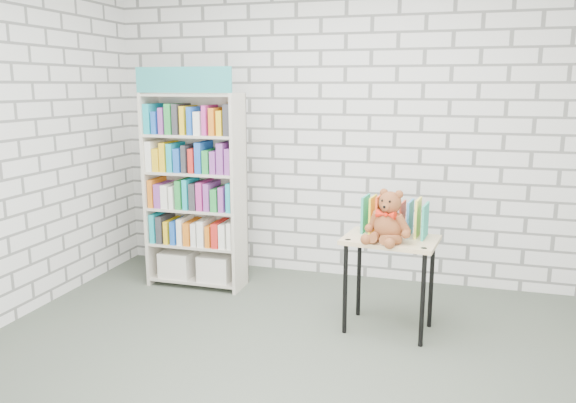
# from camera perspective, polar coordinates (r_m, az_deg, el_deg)

# --- Properties ---
(ground) EXTENTS (4.50, 4.50, 0.00)m
(ground) POSITION_cam_1_polar(r_m,az_deg,el_deg) (3.77, -0.65, -16.98)
(ground) COLOR #464E42
(ground) RESTS_ON ground
(room_shell) EXTENTS (4.52, 4.02, 2.81)m
(room_shell) POSITION_cam_1_polar(r_m,az_deg,el_deg) (3.31, -0.72, 11.26)
(room_shell) COLOR silver
(room_shell) RESTS_ON ground
(bookshelf) EXTENTS (0.87, 0.34, 1.96)m
(bookshelf) POSITION_cam_1_polar(r_m,az_deg,el_deg) (5.10, -9.39, 1.23)
(bookshelf) COLOR beige
(bookshelf) RESTS_ON ground
(display_table) EXTENTS (0.72, 0.54, 0.72)m
(display_table) POSITION_cam_1_polar(r_m,az_deg,el_deg) (4.20, 10.33, -4.98)
(display_table) COLOR tan
(display_table) RESTS_ON ground
(table_books) EXTENTS (0.49, 0.26, 0.28)m
(table_books) POSITION_cam_1_polar(r_m,az_deg,el_deg) (4.24, 10.78, -1.49)
(table_books) COLOR teal
(table_books) RESTS_ON display_table
(teddy_bear) EXTENTS (0.34, 0.34, 0.38)m
(teddy_bear) POSITION_cam_1_polar(r_m,az_deg,el_deg) (4.04, 10.16, -1.97)
(teddy_bear) COLOR brown
(teddy_bear) RESTS_ON display_table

